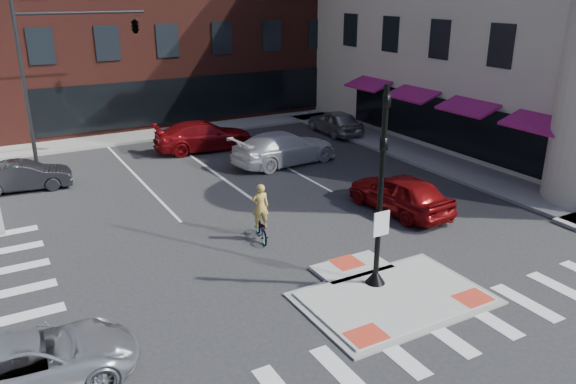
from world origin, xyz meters
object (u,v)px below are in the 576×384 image
white_pickup (285,148)px  silver_suv (33,361)px  red_sedan (400,193)px  bg_car_red (204,136)px  bg_car_dark (24,176)px  cyclist (261,221)px  bg_car_silver (335,122)px

white_pickup → silver_suv: bearing=126.3°
silver_suv → red_sedan: red_sedan is taller
bg_car_red → silver_suv: bearing=152.7°
bg_car_red → red_sedan: bearing=-159.5°
silver_suv → bg_car_red: bearing=-29.2°
bg_car_dark → cyclist: size_ratio=1.90×
white_pickup → bg_car_silver: size_ratio=1.29×
red_sedan → bg_car_red: (-3.47, 12.52, 0.00)m
cyclist → bg_car_red: bearing=-88.0°
silver_suv → bg_car_silver: (19.00, 16.22, 0.11)m
red_sedan → bg_car_silver: (4.93, 12.01, -0.05)m
red_sedan → cyclist: size_ratio=2.22×
white_pickup → bg_car_dark: (-12.08, 2.14, -0.17)m
bg_car_red → cyclist: (-2.60, -12.16, -0.09)m
white_pickup → bg_car_red: size_ratio=1.03×
red_sedan → bg_car_red: 12.99m
silver_suv → cyclist: size_ratio=2.20×
red_sedan → white_pickup: 8.11m
cyclist → bg_car_dark: bearing=-41.2°
white_pickup → bg_car_silver: (5.75, 3.94, -0.07)m
white_pickup → bg_car_red: (-2.65, 4.45, -0.03)m
white_pickup → bg_car_red: bearing=24.2°
silver_suv → bg_car_red: bg_car_red is taller
white_pickup → bg_car_dark: bearing=73.4°
white_pickup → bg_car_dark: size_ratio=1.43×
white_pickup → bg_car_silver: bearing=-62.1°
bg_car_red → bg_car_dark: bearing=108.8°
bg_car_dark → bg_car_silver: 17.92m
bg_car_dark → silver_suv: bearing=-177.3°
silver_suv → white_pickup: size_ratio=0.81×
red_sedan → silver_suv: bearing=12.3°
red_sedan → white_pickup: (-0.82, 8.07, 0.03)m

